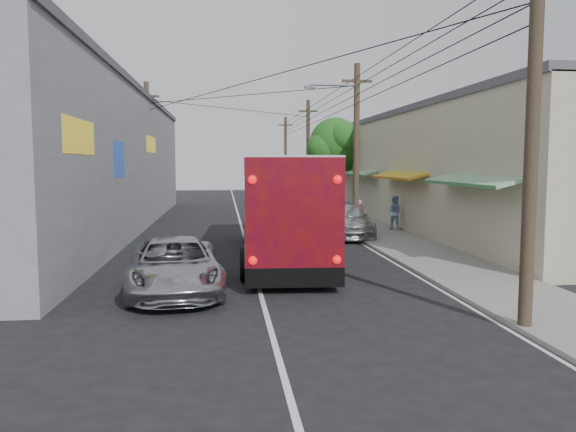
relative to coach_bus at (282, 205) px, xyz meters
name	(u,v)px	position (x,y,z in m)	size (l,w,h in m)	color
ground	(266,313)	(-1.21, -8.01, -1.89)	(120.00, 120.00, 0.00)	black
sidewalk	(349,220)	(5.29, 11.99, -1.83)	(3.00, 80.00, 0.12)	slate
building_right	(412,168)	(9.78, 13.99, 1.26)	(7.09, 40.00, 6.25)	#BAB493
building_left	(79,159)	(-9.70, 9.99, 1.76)	(7.20, 36.00, 7.25)	gray
utility_poles	(293,152)	(1.92, 12.32, 2.24)	(11.80, 45.28, 8.00)	#473828
street_tree	(336,146)	(5.67, 18.01, 2.78)	(4.40, 4.00, 6.60)	#3F2B19
coach_bus	(282,205)	(0.00, 0.00, 0.00)	(3.42, 12.79, 3.65)	silver
jeepney	(174,266)	(-3.47, -5.68, -1.17)	(2.39, 5.19, 1.44)	#B2B3B9
parked_suv	(342,220)	(3.39, 5.12, -1.11)	(2.19, 5.39, 1.56)	#A2A3AA
parked_car_mid	(314,208)	(3.39, 13.31, -1.20)	(1.64, 4.06, 1.38)	#27272C
parked_car_far	(297,199)	(3.39, 21.68, -1.20)	(1.46, 4.18, 1.38)	black
pedestrian_near	(359,217)	(4.19, 5.17, -0.96)	(0.59, 0.39, 1.62)	#C76993
pedestrian_far	(394,212)	(6.39, 6.68, -0.92)	(0.83, 0.64, 1.70)	#98B2DD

